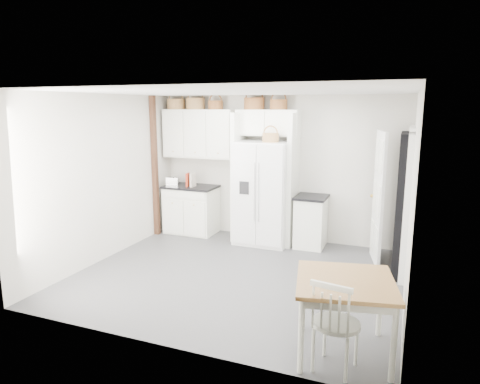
% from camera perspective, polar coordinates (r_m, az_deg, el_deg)
% --- Properties ---
extents(floor, '(4.50, 4.50, 0.00)m').
position_cam_1_polar(floor, '(6.31, -0.32, -11.06)').
color(floor, '#464647').
rests_on(floor, ground).
extents(ceiling, '(4.50, 4.50, 0.00)m').
position_cam_1_polar(ceiling, '(5.84, -0.35, 13.25)').
color(ceiling, white).
rests_on(ceiling, wall_back).
extents(wall_back, '(4.50, 0.00, 4.50)m').
position_cam_1_polar(wall_back, '(7.81, 5.12, 3.16)').
color(wall_back, beige).
rests_on(wall_back, floor).
extents(wall_left, '(0.00, 4.00, 4.00)m').
position_cam_1_polar(wall_left, '(7.08, -17.52, 1.83)').
color(wall_left, beige).
rests_on(wall_left, floor).
extents(wall_right, '(0.00, 4.00, 4.00)m').
position_cam_1_polar(wall_right, '(5.53, 21.86, -1.02)').
color(wall_right, beige).
rests_on(wall_right, floor).
extents(refrigerator, '(0.94, 0.75, 1.81)m').
position_cam_1_polar(refrigerator, '(7.56, 3.17, -0.10)').
color(refrigerator, white).
rests_on(refrigerator, floor).
extents(base_cab_left, '(0.95, 0.60, 0.88)m').
position_cam_1_polar(base_cab_left, '(8.31, -6.50, -2.41)').
color(base_cab_left, white).
rests_on(base_cab_left, floor).
extents(base_cab_right, '(0.49, 0.59, 0.86)m').
position_cam_1_polar(base_cab_right, '(7.53, 9.42, -4.02)').
color(base_cab_right, white).
rests_on(base_cab_right, floor).
extents(dining_table, '(1.09, 1.09, 0.77)m').
position_cam_1_polar(dining_table, '(4.48, 13.66, -15.83)').
color(dining_table, brown).
rests_on(dining_table, floor).
extents(windsor_chair, '(0.51, 0.47, 0.91)m').
position_cam_1_polar(windsor_chair, '(4.19, 12.70, -16.76)').
color(windsor_chair, white).
rests_on(windsor_chair, floor).
extents(counter_left, '(0.99, 0.64, 0.04)m').
position_cam_1_polar(counter_left, '(8.21, -6.57, 0.70)').
color(counter_left, black).
rests_on(counter_left, base_cab_left).
extents(counter_right, '(0.53, 0.62, 0.04)m').
position_cam_1_polar(counter_right, '(7.43, 9.53, -0.68)').
color(counter_right, black).
rests_on(counter_right, base_cab_right).
extents(toaster, '(0.25, 0.18, 0.15)m').
position_cam_1_polar(toaster, '(8.29, -8.99, 1.42)').
color(toaster, silver).
rests_on(toaster, counter_left).
extents(cookbook_red, '(0.07, 0.17, 0.25)m').
position_cam_1_polar(cookbook_red, '(8.13, -6.98, 1.63)').
color(cookbook_red, '#AE2E15').
rests_on(cookbook_red, counter_left).
extents(cookbook_cream, '(0.05, 0.17, 0.26)m').
position_cam_1_polar(cookbook_cream, '(8.07, -6.29, 1.59)').
color(cookbook_cream, beige).
rests_on(cookbook_cream, counter_left).
extents(basket_upper_a, '(0.34, 0.34, 0.19)m').
position_cam_1_polar(basket_upper_a, '(8.35, -8.53, 11.51)').
color(basket_upper_a, brown).
rests_on(basket_upper_a, upper_cabinet).
extents(basket_upper_b, '(0.35, 0.35, 0.21)m').
position_cam_1_polar(basket_upper_b, '(8.16, -5.95, 11.63)').
color(basket_upper_b, brown).
rests_on(basket_upper_b, upper_cabinet).
extents(basket_upper_c, '(0.28, 0.28, 0.16)m').
position_cam_1_polar(basket_upper_c, '(7.98, -3.28, 11.51)').
color(basket_upper_c, brown).
rests_on(basket_upper_c, upper_cabinet).
extents(basket_bridge_a, '(0.36, 0.36, 0.20)m').
position_cam_1_polar(basket_bridge_a, '(7.69, 1.90, 11.69)').
color(basket_bridge_a, brown).
rests_on(basket_bridge_a, bridge_cabinet).
extents(basket_bridge_b, '(0.30, 0.30, 0.17)m').
position_cam_1_polar(basket_bridge_b, '(7.56, 5.17, 11.54)').
color(basket_bridge_b, brown).
rests_on(basket_bridge_b, bridge_cabinet).
extents(basket_fridge_b, '(0.28, 0.28, 0.15)m').
position_cam_1_polar(basket_fridge_b, '(7.29, 4.09, 7.25)').
color(basket_fridge_b, brown).
rests_on(basket_fridge_b, refrigerator).
extents(upper_cabinet, '(1.40, 0.34, 0.90)m').
position_cam_1_polar(upper_cabinet, '(8.14, -5.42, 7.74)').
color(upper_cabinet, white).
rests_on(upper_cabinet, wall_back).
extents(bridge_cabinet, '(1.12, 0.34, 0.45)m').
position_cam_1_polar(bridge_cabinet, '(7.62, 3.77, 9.21)').
color(bridge_cabinet, white).
rests_on(bridge_cabinet, wall_back).
extents(fridge_panel_left, '(0.08, 0.60, 2.30)m').
position_cam_1_polar(fridge_panel_left, '(7.76, -0.21, 2.04)').
color(fridge_panel_left, white).
rests_on(fridge_panel_left, floor).
extents(fridge_panel_right, '(0.08, 0.60, 2.30)m').
position_cam_1_polar(fridge_panel_right, '(7.45, 7.11, 1.56)').
color(fridge_panel_right, white).
rests_on(fridge_panel_right, floor).
extents(trim_post, '(0.09, 0.09, 2.60)m').
position_cam_1_polar(trim_post, '(8.13, -11.29, 3.31)').
color(trim_post, '#3E2C19').
rests_on(trim_post, floor).
extents(doorway_void, '(0.18, 0.85, 2.05)m').
position_cam_1_polar(doorway_void, '(6.57, 20.90, -1.55)').
color(doorway_void, black).
rests_on(doorway_void, floor).
extents(door_slab, '(0.21, 0.79, 2.05)m').
position_cam_1_polar(door_slab, '(6.90, 17.96, -0.75)').
color(door_slab, white).
rests_on(door_slab, floor).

